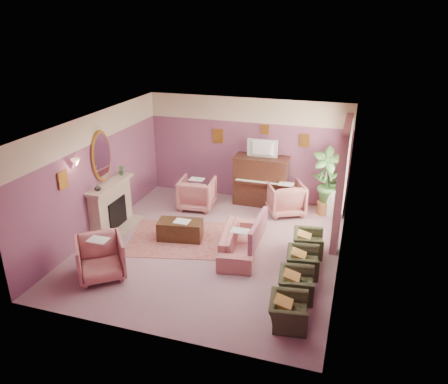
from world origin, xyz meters
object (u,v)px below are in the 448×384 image
(piano, at_px, (261,181))
(olive_chair_d, at_px, (308,239))
(olive_chair_a, at_px, (289,308))
(sofa, at_px, (240,237))
(olive_chair_c, at_px, (303,258))
(floral_armchair_left, at_px, (197,192))
(olive_chair_b, at_px, (296,281))
(television, at_px, (262,148))
(coffee_table, at_px, (180,230))
(side_table, at_px, (332,201))
(floral_armchair_front, at_px, (100,256))
(floral_armchair_right, at_px, (286,197))

(piano, xyz_separation_m, olive_chair_d, (1.58, -2.28, -0.33))
(olive_chair_a, bearing_deg, olive_chair_d, 90.00)
(sofa, height_order, olive_chair_d, sofa)
(olive_chair_c, bearing_deg, olive_chair_a, -90.00)
(floral_armchair_left, height_order, olive_chair_b, floral_armchair_left)
(television, bearing_deg, coffee_table, -117.40)
(piano, relative_size, side_table, 2.00)
(piano, relative_size, coffee_table, 1.40)
(olive_chair_c, bearing_deg, olive_chair_b, -90.00)
(sofa, relative_size, floral_armchair_front, 2.02)
(coffee_table, height_order, olive_chair_c, olive_chair_c)
(floral_armchair_front, distance_m, olive_chair_a, 3.76)
(television, height_order, olive_chair_c, television)
(olive_chair_a, relative_size, olive_chair_b, 1.00)
(sofa, xyz_separation_m, floral_armchair_front, (-2.34, -1.71, 0.08))
(piano, relative_size, sofa, 0.76)
(piano, distance_m, television, 0.95)
(olive_chair_b, bearing_deg, sofa, 139.68)
(coffee_table, distance_m, olive_chair_d, 2.88)
(floral_armchair_left, height_order, side_table, floral_armchair_left)
(television, xyz_separation_m, sofa, (0.18, -2.67, -1.23))
(floral_armchair_left, bearing_deg, olive_chair_d, -25.54)
(olive_chair_a, bearing_deg, coffee_table, 142.50)
(piano, relative_size, floral_armchair_right, 1.54)
(floral_armchair_left, relative_size, olive_chair_c, 1.24)
(olive_chair_a, bearing_deg, floral_armchair_right, 100.92)
(olive_chair_b, height_order, olive_chair_c, same)
(piano, xyz_separation_m, floral_armchair_left, (-1.54, -0.78, -0.19))
(olive_chair_b, relative_size, olive_chair_d, 1.00)
(floral_armchair_right, relative_size, olive_chair_b, 1.24)
(olive_chair_a, bearing_deg, floral_armchair_left, 128.34)
(olive_chair_c, distance_m, olive_chair_d, 0.82)
(side_table, bearing_deg, olive_chair_d, -97.83)
(floral_armchair_front, distance_m, side_table, 5.97)
(olive_chair_b, bearing_deg, side_table, 85.47)
(floral_armchair_right, bearing_deg, floral_armchair_left, -170.89)
(floral_armchair_left, bearing_deg, television, 25.35)
(coffee_table, distance_m, sofa, 1.48)
(coffee_table, bearing_deg, floral_armchair_front, -114.83)
(floral_armchair_right, relative_size, side_table, 1.30)
(floral_armchair_right, height_order, olive_chair_a, floral_armchair_right)
(coffee_table, bearing_deg, olive_chair_b, -25.71)
(piano, height_order, sofa, piano)
(olive_chair_a, height_order, side_table, side_table)
(floral_armchair_left, bearing_deg, floral_armchair_right, 9.11)
(olive_chair_b, bearing_deg, floral_armchair_right, 103.39)
(sofa, bearing_deg, television, 93.77)
(olive_chair_d, relative_size, side_table, 1.05)
(floral_armchair_front, bearing_deg, floral_armchair_right, 54.03)
(television, distance_m, olive_chair_d, 3.02)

